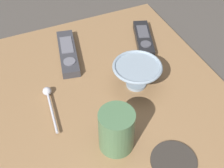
{
  "coord_description": "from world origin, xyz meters",
  "views": [
    {
      "loc": [
        0.2,
        0.5,
        0.6
      ],
      "look_at": [
        -0.02,
        -0.0,
        0.05
      ],
      "focal_mm": 49.33,
      "sensor_mm": 36.0,
      "label": 1
    }
  ],
  "objects_px": {
    "coffee_mug": "(116,130)",
    "tv_remote_near": "(68,53)",
    "drink_coaster": "(174,161)",
    "teaspoon": "(48,97)",
    "tv_remote_far": "(143,39)",
    "cereal_bowl": "(137,74)"
  },
  "relations": [
    {
      "from": "coffee_mug",
      "to": "tv_remote_near",
      "type": "bearing_deg",
      "value": -89.44
    },
    {
      "from": "tv_remote_near",
      "to": "drink_coaster",
      "type": "bearing_deg",
      "value": 102.93
    },
    {
      "from": "coffee_mug",
      "to": "drink_coaster",
      "type": "height_order",
      "value": "coffee_mug"
    },
    {
      "from": "teaspoon",
      "to": "tv_remote_far",
      "type": "height_order",
      "value": "tv_remote_far"
    },
    {
      "from": "coffee_mug",
      "to": "tv_remote_near",
      "type": "distance_m",
      "value": 0.33
    },
    {
      "from": "tv_remote_near",
      "to": "coffee_mug",
      "type": "bearing_deg",
      "value": 90.56
    },
    {
      "from": "teaspoon",
      "to": "tv_remote_far",
      "type": "relative_size",
      "value": 0.89
    },
    {
      "from": "coffee_mug",
      "to": "cereal_bowl",
      "type": "bearing_deg",
      "value": -130.05
    },
    {
      "from": "tv_remote_near",
      "to": "tv_remote_far",
      "type": "relative_size",
      "value": 1.2
    },
    {
      "from": "cereal_bowl",
      "to": "tv_remote_far",
      "type": "distance_m",
      "value": 0.19
    },
    {
      "from": "coffee_mug",
      "to": "teaspoon",
      "type": "xyz_separation_m",
      "value": [
        0.1,
        -0.19,
        -0.04
      ]
    },
    {
      "from": "coffee_mug",
      "to": "drink_coaster",
      "type": "xyz_separation_m",
      "value": [
        -0.09,
        0.09,
        -0.05
      ]
    },
    {
      "from": "coffee_mug",
      "to": "tv_remote_far",
      "type": "height_order",
      "value": "coffee_mug"
    },
    {
      "from": "tv_remote_near",
      "to": "tv_remote_far",
      "type": "xyz_separation_m",
      "value": [
        -0.23,
        0.03,
        0.0
      ]
    },
    {
      "from": "tv_remote_far",
      "to": "teaspoon",
      "type": "bearing_deg",
      "value": 19.41
    },
    {
      "from": "teaspoon",
      "to": "tv_remote_near",
      "type": "height_order",
      "value": "tv_remote_near"
    },
    {
      "from": "cereal_bowl",
      "to": "tv_remote_far",
      "type": "height_order",
      "value": "cereal_bowl"
    },
    {
      "from": "coffee_mug",
      "to": "drink_coaster",
      "type": "relative_size",
      "value": 1.03
    },
    {
      "from": "drink_coaster",
      "to": "coffee_mug",
      "type": "bearing_deg",
      "value": -43.53
    },
    {
      "from": "tv_remote_far",
      "to": "drink_coaster",
      "type": "height_order",
      "value": "tv_remote_far"
    },
    {
      "from": "cereal_bowl",
      "to": "teaspoon",
      "type": "xyz_separation_m",
      "value": [
        0.22,
        -0.04,
        -0.03
      ]
    },
    {
      "from": "tv_remote_near",
      "to": "drink_coaster",
      "type": "height_order",
      "value": "tv_remote_near"
    }
  ]
}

